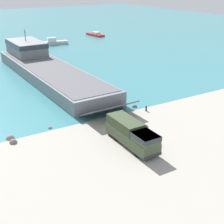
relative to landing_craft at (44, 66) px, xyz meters
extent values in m
plane|color=#9E998E|center=(-0.31, -31.40, -1.85)|extent=(240.00, 240.00, 0.00)
cube|color=slate|center=(0.09, -3.18, -0.73)|extent=(9.78, 38.48, 2.24)
cube|color=#56565B|center=(0.09, -3.18, 0.43)|extent=(9.04, 36.93, 0.08)
cube|color=slate|center=(-0.29, 10.08, 1.88)|extent=(6.38, 10.88, 2.99)
cube|color=#28333D|center=(-0.29, 10.08, 2.78)|extent=(6.56, 10.99, 0.90)
cylinder|color=#3F3F42|center=(-0.29, 10.08, 4.58)|extent=(0.16, 0.16, 2.40)
cube|color=#56565B|center=(0.70, -24.33, -0.61)|extent=(7.50, 4.34, 2.15)
cube|color=#3D4C33|center=(-1.14, -32.57, -0.88)|extent=(2.34, 7.90, 1.19)
cube|color=#3D4C33|center=(-1.14, -35.18, 0.19)|extent=(2.20, 2.69, 0.96)
cube|color=#28333D|center=(-1.14, -35.18, 0.43)|extent=(2.27, 2.72, 0.48)
cube|color=#344129|center=(-1.15, -31.23, 0.32)|extent=(2.25, 5.02, 1.21)
cube|color=#2D2D2D|center=(-1.14, -36.44, -1.33)|extent=(2.38, 0.24, 0.32)
cylinder|color=black|center=(-0.20, -35.02, -1.27)|extent=(0.40, 1.15, 1.15)
cylinder|color=black|center=(-2.08, -35.02, -1.27)|extent=(0.40, 1.15, 1.15)
cylinder|color=black|center=(-0.21, -30.67, -1.27)|extent=(0.40, 1.15, 1.15)
cylinder|color=black|center=(-2.09, -30.67, -1.27)|extent=(0.40, 1.15, 1.15)
cylinder|color=black|center=(-0.21, -29.57, -1.27)|extent=(0.40, 1.15, 1.15)
cylinder|color=black|center=(-2.09, -29.57, -1.27)|extent=(0.40, 1.15, 1.15)
cylinder|color=#566042|center=(1.43, -31.77, -1.44)|extent=(0.14, 0.14, 0.81)
cylinder|color=#566042|center=(1.59, -31.84, -1.44)|extent=(0.14, 0.14, 0.81)
cube|color=#566042|center=(1.51, -31.80, -0.72)|extent=(0.50, 0.41, 0.64)
sphere|color=tan|center=(1.51, -31.80, -0.29)|extent=(0.22, 0.22, 0.22)
cube|color=#B7BABF|center=(13.09, 28.67, -1.35)|extent=(8.21, 3.16, 1.00)
cube|color=silver|center=(12.49, 28.77, -0.30)|extent=(2.59, 1.68, 1.10)
cube|color=#B22323|center=(30.84, 36.47, -1.53)|extent=(3.29, 7.91, 0.64)
cube|color=silver|center=(30.91, 35.89, -0.86)|extent=(1.98, 2.48, 0.70)
cylinder|color=#333338|center=(6.38, -25.29, -1.57)|extent=(0.26, 0.26, 0.55)
sphere|color=#333338|center=(6.38, -25.29, -1.22)|extent=(0.30, 0.30, 0.30)
sphere|color=#66605B|center=(-12.78, -25.05, -1.85)|extent=(0.92, 0.92, 0.92)
sphere|color=gray|center=(-7.69, -23.55, -1.85)|extent=(0.52, 0.52, 0.52)
sphere|color=gray|center=(-12.82, -23.80, -1.85)|extent=(1.00, 1.00, 1.00)
sphere|color=#66605B|center=(5.79, -23.17, -1.85)|extent=(0.78, 0.78, 0.78)
camera|label=1|loc=(-19.34, -58.63, 15.85)|focal=50.00mm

